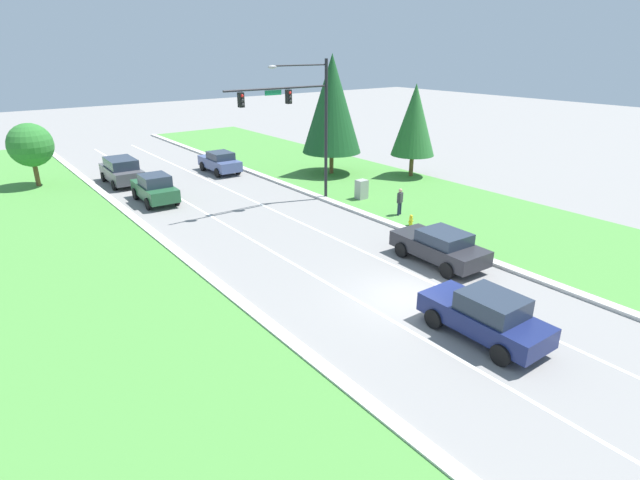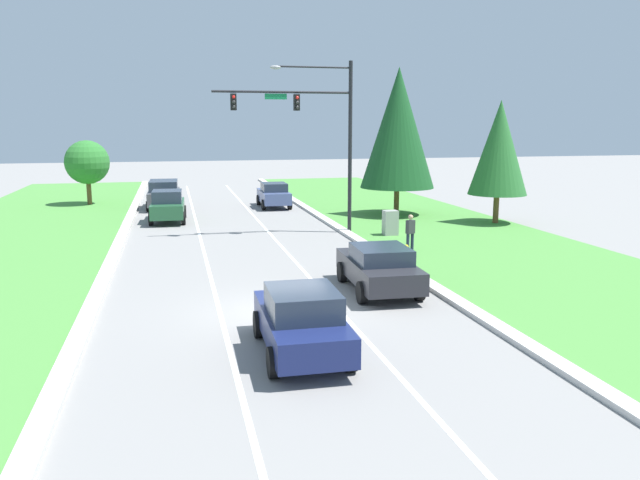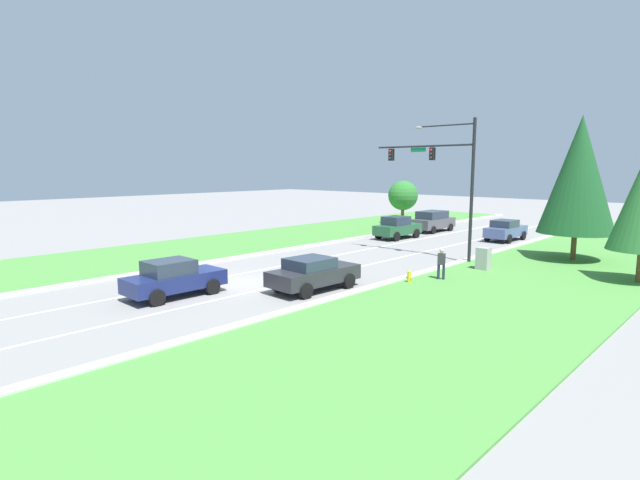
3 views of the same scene
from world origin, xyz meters
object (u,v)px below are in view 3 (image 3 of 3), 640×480
object	(u,v)px
graphite_suv	(432,221)
traffic_signal_mast	(445,169)
utility_cabinet	(483,259)
charcoal_sedan	(313,273)
navy_sedan	(174,278)
slate_blue_sedan	(505,230)
pedestrian	(441,263)
conifer_near_right_tree	(579,175)
forest_sedan	(397,227)
fire_hydrant	(409,277)
oak_near_left_tree	(403,196)

from	to	relation	value
graphite_suv	traffic_signal_mast	bearing A→B (deg)	-55.81
traffic_signal_mast	utility_cabinet	xyz separation A→B (m)	(3.57, -1.65, -5.10)
charcoal_sedan	navy_sedan	world-z (taller)	navy_sedan
slate_blue_sedan	utility_cabinet	size ratio (longest dim) A/B	3.36
graphite_suv	pedestrian	xyz separation A→B (m)	(10.82, -17.56, -0.05)
graphite_suv	pedestrian	distance (m)	20.63
slate_blue_sedan	conifer_near_right_tree	distance (m)	9.99
charcoal_sedan	conifer_near_right_tree	distance (m)	18.52
traffic_signal_mast	charcoal_sedan	world-z (taller)	traffic_signal_mast
navy_sedan	utility_cabinet	xyz separation A→B (m)	(7.72, 15.11, -0.20)
charcoal_sedan	forest_sedan	bearing A→B (deg)	114.51
navy_sedan	fire_hydrant	size ratio (longest dim) A/B	6.46
graphite_suv	conifer_near_right_tree	distance (m)	16.30
utility_cabinet	oak_near_left_tree	world-z (taller)	oak_near_left_tree
traffic_signal_mast	slate_blue_sedan	xyz separation A→B (m)	(-0.40, 10.86, -4.90)
navy_sedan	slate_blue_sedan	bearing A→B (deg)	83.24
conifer_near_right_tree	forest_sedan	bearing A→B (deg)	176.57
slate_blue_sedan	conifer_near_right_tree	world-z (taller)	conifer_near_right_tree
navy_sedan	fire_hydrant	bearing A→B (deg)	56.81
slate_blue_sedan	graphite_suv	xyz separation A→B (m)	(-7.31, 1.13, 0.13)
traffic_signal_mast	navy_sedan	size ratio (longest dim) A/B	1.94
utility_cabinet	fire_hydrant	world-z (taller)	utility_cabinet
slate_blue_sedan	utility_cabinet	world-z (taller)	slate_blue_sedan
oak_near_left_tree	slate_blue_sedan	bearing A→B (deg)	-17.45
charcoal_sedan	forest_sedan	distance (m)	18.84
navy_sedan	pedestrian	xyz separation A→B (m)	(7.26, 11.19, 0.07)
pedestrian	forest_sedan	bearing A→B (deg)	-67.48
oak_near_left_tree	forest_sedan	bearing A→B (deg)	-58.69
slate_blue_sedan	graphite_suv	distance (m)	7.40
navy_sedan	slate_blue_sedan	world-z (taller)	navy_sedan
graphite_suv	conifer_near_right_tree	size ratio (longest dim) A/B	0.53
pedestrian	oak_near_left_tree	xyz separation A→B (m)	(-15.94, 20.34, 2.07)
utility_cabinet	traffic_signal_mast	bearing A→B (deg)	155.17
conifer_near_right_tree	oak_near_left_tree	size ratio (longest dim) A/B	1.99
forest_sedan	fire_hydrant	distance (m)	16.41
utility_cabinet	oak_near_left_tree	bearing A→B (deg)	134.97
graphite_suv	fire_hydrant	xyz separation A→B (m)	(9.99, -19.28, -0.65)
traffic_signal_mast	conifer_near_right_tree	distance (m)	8.17
slate_blue_sedan	fire_hydrant	size ratio (longest dim) A/B	6.38
charcoal_sedan	slate_blue_sedan	size ratio (longest dim) A/B	1.05
conifer_near_right_tree	pedestrian	bearing A→B (deg)	-107.04
charcoal_sedan	fire_hydrant	bearing A→B (deg)	60.59
utility_cabinet	slate_blue_sedan	bearing A→B (deg)	107.61
graphite_suv	navy_sedan	bearing A→B (deg)	-81.49
navy_sedan	oak_near_left_tree	world-z (taller)	oak_near_left_tree
forest_sedan	pedestrian	xyz separation A→B (m)	(10.56, -11.49, 0.00)
navy_sedan	pedestrian	world-z (taller)	navy_sedan
navy_sedan	conifer_near_right_tree	xyz separation A→B (m)	(10.52, 21.85, 4.52)
navy_sedan	graphite_suv	size ratio (longest dim) A/B	0.94
slate_blue_sedan	oak_near_left_tree	world-z (taller)	oak_near_left_tree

